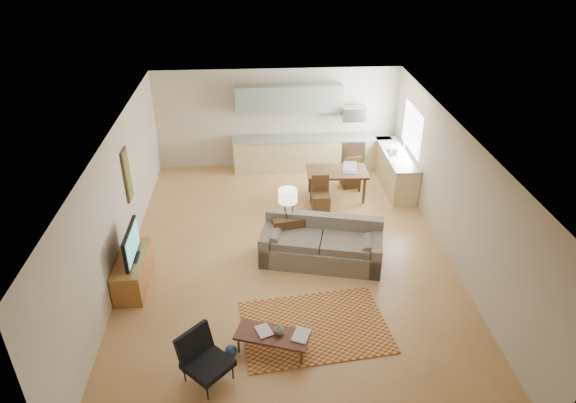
{
  "coord_description": "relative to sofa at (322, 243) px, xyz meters",
  "views": [
    {
      "loc": [
        -0.6,
        -8.58,
        6.15
      ],
      "look_at": [
        0.0,
        0.3,
        1.15
      ],
      "focal_mm": 32.0,
      "sensor_mm": 36.0,
      "label": 1
    }
  ],
  "objects": [
    {
      "name": "room",
      "position": [
        -0.64,
        0.15,
        0.92
      ],
      "size": [
        9.0,
        9.0,
        9.0
      ],
      "color": "#AD7C47",
      "rests_on": "ground"
    },
    {
      "name": "kitchen_counter_back",
      "position": [
        0.26,
        4.33,
        0.03
      ],
      "size": [
        4.26,
        0.64,
        0.92
      ],
      "primitive_type": null,
      "color": "tan",
      "rests_on": "ground"
    },
    {
      "name": "kitchen_counter_right",
      "position": [
        2.29,
        3.15,
        0.03
      ],
      "size": [
        0.64,
        2.26,
        0.92
      ],
      "primitive_type": null,
      "color": "tan",
      "rests_on": "ground"
    },
    {
      "name": "kitchen_range",
      "position": [
        1.36,
        4.33,
        0.02
      ],
      "size": [
        0.62,
        0.62,
        0.9
      ],
      "primitive_type": "cube",
      "color": "#A5A8AD",
      "rests_on": "ground"
    },
    {
      "name": "kitchen_microwave",
      "position": [
        1.36,
        4.35,
        1.12
      ],
      "size": [
        0.62,
        0.4,
        0.35
      ],
      "primitive_type": "cube",
      "color": "#A5A8AD",
      "rests_on": "room"
    },
    {
      "name": "upper_cabinets",
      "position": [
        -0.34,
        4.48,
        1.52
      ],
      "size": [
        2.8,
        0.34,
        0.7
      ],
      "primitive_type": "cube",
      "color": "gray",
      "rests_on": "room"
    },
    {
      "name": "window_right",
      "position": [
        2.59,
        3.15,
        1.12
      ],
      "size": [
        0.02,
        1.4,
        1.05
      ],
      "primitive_type": "cube",
      "color": "white",
      "rests_on": "room"
    },
    {
      "name": "wall_art_left",
      "position": [
        -3.85,
        1.05,
        1.12
      ],
      "size": [
        0.06,
        0.42,
        1.1
      ],
      "primitive_type": null,
      "color": "olive",
      "rests_on": "room"
    },
    {
      "name": "triptych",
      "position": [
        -0.74,
        4.62,
        1.32
      ],
      "size": [
        1.7,
        0.04,
        0.5
      ],
      "primitive_type": null,
      "color": "beige",
      "rests_on": "room"
    },
    {
      "name": "rug",
      "position": [
        -0.34,
        -1.91,
        -0.42
      ],
      "size": [
        2.63,
        1.97,
        0.02
      ],
      "primitive_type": "cube",
      "rotation": [
        0.0,
        0.0,
        0.12
      ],
      "color": "#8D3712",
      "rests_on": "floor"
    },
    {
      "name": "sofa",
      "position": [
        0.0,
        0.0,
        0.0
      ],
      "size": [
        2.68,
        1.63,
        0.87
      ],
      "primitive_type": null,
      "rotation": [
        0.0,
        0.0,
        -0.23
      ],
      "color": "#675D51",
      "rests_on": "floor"
    },
    {
      "name": "coffee_table",
      "position": [
        -1.08,
        -2.39,
        -0.26
      ],
      "size": [
        1.26,
        0.82,
        0.36
      ],
      "primitive_type": null,
      "rotation": [
        0.0,
        0.0,
        -0.32
      ],
      "color": "#452218",
      "rests_on": "floor"
    },
    {
      "name": "book_a",
      "position": [
        -1.32,
        -2.37,
        -0.07
      ],
      "size": [
        0.42,
        0.45,
        0.03
      ],
      "primitive_type": "imported",
      "rotation": [
        0.0,
        0.0,
        0.37
      ],
      "color": "maroon",
      "rests_on": "coffee_table"
    },
    {
      "name": "book_b",
      "position": [
        -0.74,
        -2.41,
        -0.07
      ],
      "size": [
        0.49,
        0.51,
        0.03
      ],
      "primitive_type": "imported",
      "rotation": [
        0.0,
        0.0,
        -0.4
      ],
      "color": "navy",
      "rests_on": "coffee_table"
    },
    {
      "name": "vase",
      "position": [
        -0.98,
        -2.38,
        0.0
      ],
      "size": [
        0.23,
        0.23,
        0.17
      ],
      "primitive_type": "imported",
      "rotation": [
        0.0,
        0.0,
        0.21
      ],
      "color": "black",
      "rests_on": "coffee_table"
    },
    {
      "name": "armchair",
      "position": [
        -2.06,
        -2.93,
        -0.03
      ],
      "size": [
        1.0,
        1.0,
        0.81
      ],
      "primitive_type": null,
      "rotation": [
        0.0,
        0.0,
        0.8
      ],
      "color": "black",
      "rests_on": "floor"
    },
    {
      "name": "tv_credenza",
      "position": [
        -3.61,
        -0.54,
        -0.12
      ],
      "size": [
        0.52,
        1.34,
        0.62
      ],
      "primitive_type": null,
      "color": "brown",
      "rests_on": "floor"
    },
    {
      "name": "tv",
      "position": [
        -3.56,
        -0.54,
        0.5
      ],
      "size": [
        0.1,
        1.03,
        0.62
      ],
      "primitive_type": null,
      "color": "black",
      "rests_on": "tv_credenza"
    },
    {
      "name": "console_table",
      "position": [
        -0.64,
        0.5,
        -0.04
      ],
      "size": [
        0.74,
        0.56,
        0.78
      ],
      "primitive_type": null,
      "rotation": [
        0.0,
        0.0,
        0.18
      ],
      "color": "#3A2616",
      "rests_on": "floor"
    },
    {
      "name": "table_lamp",
      "position": [
        -0.64,
        0.5,
        0.66
      ],
      "size": [
        0.45,
        0.45,
        0.63
      ],
      "primitive_type": null,
      "rotation": [
        0.0,
        0.0,
        0.2
      ],
      "color": "beige",
      "rests_on": "console_table"
    },
    {
      "name": "dining_table",
      "position": [
        0.69,
        2.61,
        -0.06
      ],
      "size": [
        1.49,
        0.88,
        0.74
      ],
      "primitive_type": null,
      "rotation": [
        0.0,
        0.0,
        -0.03
      ],
      "color": "#3A2616",
      "rests_on": "floor"
    },
    {
      "name": "dining_chair_near",
      "position": [
        0.23,
        2.0,
        -0.0
      ],
      "size": [
        0.42,
        0.44,
        0.86
      ],
      "primitive_type": null,
      "rotation": [
        0.0,
        0.0,
        -0.01
      ],
      "color": "#3A2616",
      "rests_on": "floor"
    },
    {
      "name": "dining_chair_far",
      "position": [
        1.15,
        3.23,
        0.01
      ],
      "size": [
        0.47,
        0.49,
        0.89
      ],
      "primitive_type": null,
      "rotation": [
        0.0,
        0.0,
        3.25
      ],
      "color": "#3A2616",
      "rests_on": "floor"
    },
    {
      "name": "laptop",
      "position": [
        0.98,
        2.52,
        0.42
      ],
      "size": [
        0.35,
        0.29,
        0.23
      ],
      "primitive_type": null,
      "rotation": [
        0.0,
        0.0,
        -0.18
      ],
      "color": "#A5A8AD",
      "rests_on": "dining_table"
    },
    {
      "name": "soap_bottle",
      "position": [
        2.19,
        3.36,
        0.58
      ],
      "size": [
        0.11,
        0.11,
        0.19
      ],
      "primitive_type": "imported",
      "rotation": [
        0.0,
        0.0,
        -0.14
      ],
      "color": "beige",
      "rests_on": "kitchen_counter_right"
    }
  ]
}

